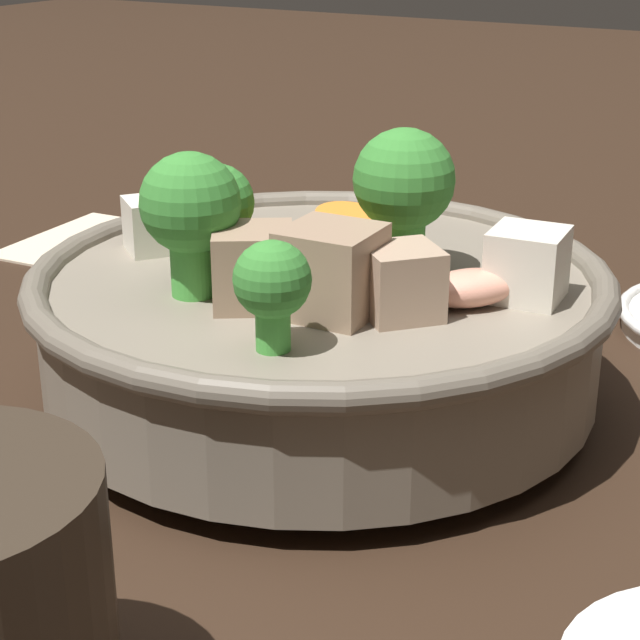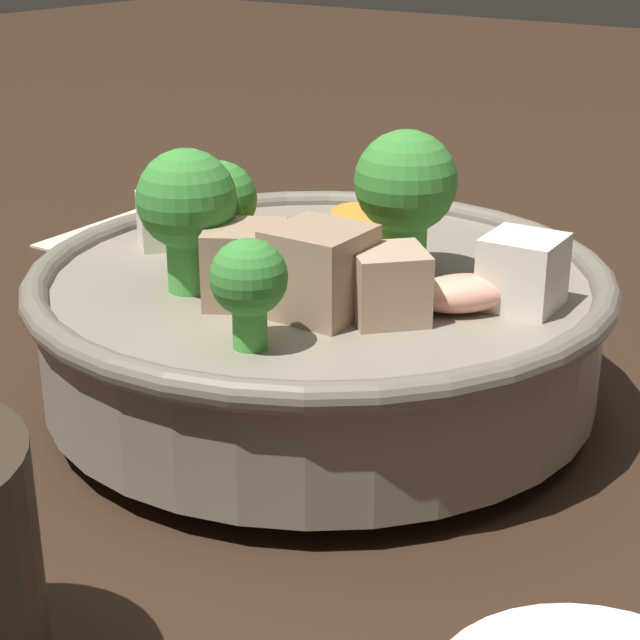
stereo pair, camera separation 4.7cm
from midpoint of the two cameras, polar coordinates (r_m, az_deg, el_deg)
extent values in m
plane|color=black|center=(0.48, -2.77, -4.50)|extent=(3.00, 3.00, 0.00)
cylinder|color=slate|center=(0.48, -2.78, -3.96)|extent=(0.13, 0.13, 0.01)
cylinder|color=slate|center=(0.47, -2.85, -0.63)|extent=(0.24, 0.24, 0.05)
torus|color=#685F52|center=(0.46, -2.91, 2.28)|extent=(0.25, 0.25, 0.01)
cylinder|color=brown|center=(0.46, -2.88, 0.67)|extent=(0.23, 0.23, 0.03)
cylinder|color=orange|center=(0.44, -2.67, 1.89)|extent=(0.04, 0.04, 0.01)
cylinder|color=orange|center=(0.53, -0.78, 5.23)|extent=(0.05, 0.05, 0.01)
cylinder|color=orange|center=(0.47, -3.30, 2.83)|extent=(0.05, 0.05, 0.01)
cylinder|color=orange|center=(0.48, -0.70, 3.52)|extent=(0.06, 0.06, 0.02)
cylinder|color=green|center=(0.46, 1.51, 4.05)|extent=(0.02, 0.02, 0.03)
sphere|color=#388433|center=(0.45, 1.55, 7.46)|extent=(0.04, 0.04, 0.04)
cylinder|color=green|center=(0.47, -8.35, 3.66)|extent=(0.01, 0.01, 0.02)
sphere|color=#388433|center=(0.46, -8.50, 6.20)|extent=(0.03, 0.03, 0.03)
cylinder|color=green|center=(0.44, -9.82, 2.80)|extent=(0.02, 0.02, 0.02)
sphere|color=#388433|center=(0.43, -10.05, 6.13)|extent=(0.04, 0.04, 0.04)
cylinder|color=green|center=(0.38, -6.01, -0.48)|extent=(0.01, 0.01, 0.02)
sphere|color=#388433|center=(0.38, -6.11, 2.10)|extent=(0.03, 0.03, 0.03)
cube|color=#9E7F66|center=(0.43, -6.72, 2.77)|extent=(0.04, 0.04, 0.03)
cube|color=#9E7F66|center=(0.41, -2.63, 2.56)|extent=(0.04, 0.04, 0.03)
cube|color=silver|center=(0.50, -11.53, 4.96)|extent=(0.03, 0.03, 0.02)
cube|color=tan|center=(0.41, 1.13, 1.97)|extent=(0.04, 0.04, 0.03)
cube|color=silver|center=(0.43, 7.99, 2.90)|extent=(0.03, 0.03, 0.03)
ellipsoid|color=#EA9E84|center=(0.43, 5.06, 1.75)|extent=(0.05, 0.04, 0.01)
cube|color=beige|center=(0.73, -14.11, 4.11)|extent=(0.11, 0.08, 0.00)
camera|label=1|loc=(0.02, -92.86, -1.14)|focal=60.00mm
camera|label=2|loc=(0.02, 87.14, 1.14)|focal=60.00mm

